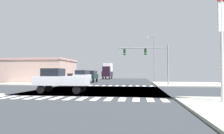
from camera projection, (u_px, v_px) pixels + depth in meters
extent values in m
cube|color=#34373C|center=(99.00, 90.00, 21.86)|extent=(14.00, 90.00, 0.05)
cube|color=#34373C|center=(99.00, 90.00, 21.86)|extent=(90.00, 12.00, 0.05)
cube|color=#B2ADA3|center=(191.00, 84.00, 32.01)|extent=(12.00, 12.00, 0.14)
cube|color=#B6AE9E|center=(42.00, 83.00, 35.50)|extent=(12.00, 12.00, 0.14)
cube|color=silver|center=(8.00, 97.00, 15.40)|extent=(0.50, 2.00, 0.01)
cube|color=silver|center=(20.00, 97.00, 15.27)|extent=(0.50, 2.00, 0.01)
cube|color=silver|center=(32.00, 98.00, 15.14)|extent=(0.50, 2.00, 0.01)
cube|color=silver|center=(44.00, 98.00, 15.00)|extent=(0.50, 2.00, 0.01)
cube|color=silver|center=(57.00, 98.00, 14.87)|extent=(0.50, 2.00, 0.01)
cube|color=silver|center=(69.00, 98.00, 14.73)|extent=(0.50, 2.00, 0.01)
cube|color=silver|center=(82.00, 99.00, 14.60)|extent=(0.50, 2.00, 0.01)
cube|color=silver|center=(95.00, 99.00, 14.46)|extent=(0.50, 2.00, 0.01)
cube|color=silver|center=(109.00, 99.00, 14.33)|extent=(0.50, 2.00, 0.01)
cube|color=silver|center=(122.00, 99.00, 14.20)|extent=(0.50, 2.00, 0.01)
cube|color=silver|center=(136.00, 100.00, 14.06)|extent=(0.50, 2.00, 0.01)
cube|color=silver|center=(150.00, 100.00, 13.93)|extent=(0.50, 2.00, 0.01)
cube|color=silver|center=(165.00, 100.00, 13.79)|extent=(0.50, 2.00, 0.01)
cube|color=silver|center=(65.00, 85.00, 30.00)|extent=(0.50, 2.00, 0.01)
cube|color=silver|center=(71.00, 85.00, 29.87)|extent=(0.50, 2.00, 0.01)
cube|color=silver|center=(78.00, 85.00, 29.73)|extent=(0.50, 2.00, 0.01)
cube|color=silver|center=(84.00, 85.00, 29.60)|extent=(0.50, 2.00, 0.01)
cube|color=silver|center=(91.00, 85.00, 29.46)|extent=(0.50, 2.00, 0.01)
cube|color=silver|center=(97.00, 86.00, 29.33)|extent=(0.50, 2.00, 0.01)
cube|color=silver|center=(104.00, 86.00, 29.19)|extent=(0.50, 2.00, 0.01)
cube|color=silver|center=(110.00, 86.00, 29.06)|extent=(0.50, 2.00, 0.01)
cube|color=silver|center=(117.00, 86.00, 28.93)|extent=(0.50, 2.00, 0.01)
cube|color=silver|center=(124.00, 86.00, 28.79)|extent=(0.50, 2.00, 0.01)
cube|color=silver|center=(130.00, 86.00, 28.66)|extent=(0.50, 2.00, 0.01)
cube|color=silver|center=(137.00, 86.00, 28.52)|extent=(0.50, 2.00, 0.01)
cube|color=silver|center=(144.00, 86.00, 28.39)|extent=(0.50, 2.00, 0.01)
cube|color=silver|center=(151.00, 86.00, 28.25)|extent=(0.50, 2.00, 0.01)
cylinder|color=gray|center=(168.00, 65.00, 28.48)|extent=(0.20, 0.20, 6.02)
cylinder|color=gray|center=(143.00, 48.00, 29.04)|extent=(7.21, 0.14, 0.14)
cube|color=#1E5123|center=(145.00, 52.00, 28.98)|extent=(0.32, 0.40, 1.00)
sphere|color=black|center=(146.00, 49.00, 28.75)|extent=(0.22, 0.22, 0.22)
sphere|color=black|center=(146.00, 51.00, 28.74)|extent=(0.22, 0.22, 0.22)
sphere|color=green|center=(146.00, 53.00, 28.73)|extent=(0.22, 0.22, 0.22)
cube|color=#1E5123|center=(125.00, 52.00, 29.39)|extent=(0.32, 0.40, 1.00)
sphere|color=black|center=(124.00, 50.00, 29.16)|extent=(0.22, 0.22, 0.22)
sphere|color=black|center=(124.00, 52.00, 29.15)|extent=(0.22, 0.22, 0.22)
sphere|color=green|center=(124.00, 54.00, 29.14)|extent=(0.22, 0.22, 0.22)
cylinder|color=silver|center=(222.00, 41.00, 12.19)|extent=(0.18, 0.18, 7.84)
cylinder|color=gray|center=(154.00, 59.00, 40.36)|extent=(0.16, 0.16, 9.38)
cylinder|color=gray|center=(151.00, 37.00, 40.58)|extent=(1.40, 0.10, 0.10)
ellipsoid|color=silver|center=(147.00, 38.00, 40.68)|extent=(0.60, 0.32, 0.20)
cube|color=#C1A094|center=(35.00, 72.00, 39.63)|extent=(14.35, 9.26, 4.24)
cube|color=tan|center=(35.00, 60.00, 39.70)|extent=(14.65, 9.56, 0.40)
cube|color=black|center=(70.00, 78.00, 34.83)|extent=(0.24, 2.20, 1.80)
cylinder|color=black|center=(41.00, 89.00, 18.24)|extent=(0.74, 0.26, 0.74)
cylinder|color=black|center=(49.00, 88.00, 19.82)|extent=(0.74, 0.26, 0.74)
cylinder|color=black|center=(77.00, 90.00, 17.77)|extent=(0.74, 0.26, 0.74)
cylinder|color=black|center=(82.00, 88.00, 19.35)|extent=(0.74, 0.26, 0.74)
cube|color=silver|center=(62.00, 81.00, 18.82)|extent=(5.10, 2.00, 0.86)
cube|color=black|center=(53.00, 72.00, 18.96)|extent=(1.79, 1.76, 0.75)
cylinder|color=black|center=(93.00, 81.00, 37.72)|extent=(0.26, 0.74, 0.74)
cylinder|color=black|center=(85.00, 81.00, 37.93)|extent=(0.26, 0.74, 0.74)
cylinder|color=black|center=(97.00, 80.00, 40.81)|extent=(0.26, 0.74, 0.74)
cylinder|color=black|center=(89.00, 80.00, 41.02)|extent=(0.26, 0.74, 0.74)
cube|color=black|center=(91.00, 76.00, 39.39)|extent=(1.96, 4.60, 0.88)
cube|color=black|center=(91.00, 72.00, 39.42)|extent=(1.69, 3.22, 0.72)
cylinder|color=black|center=(109.00, 78.00, 57.28)|extent=(0.26, 0.80, 0.80)
cylinder|color=black|center=(103.00, 78.00, 57.54)|extent=(0.26, 0.80, 0.80)
cylinder|color=black|center=(112.00, 77.00, 62.13)|extent=(0.26, 0.80, 0.80)
cylinder|color=black|center=(106.00, 77.00, 62.39)|extent=(0.26, 0.80, 0.80)
cube|color=black|center=(107.00, 74.00, 59.87)|extent=(2.40, 7.20, 1.49)
cube|color=white|center=(108.00, 67.00, 61.00)|extent=(2.30, 4.18, 2.56)
cube|color=black|center=(106.00, 69.00, 57.77)|extent=(2.11, 2.02, 1.49)
cylinder|color=black|center=(84.00, 82.00, 31.50)|extent=(0.26, 0.74, 0.74)
cylinder|color=black|center=(75.00, 82.00, 31.71)|extent=(0.26, 0.74, 0.74)
cylinder|color=black|center=(89.00, 81.00, 34.60)|extent=(0.26, 0.74, 0.74)
cylinder|color=black|center=(81.00, 81.00, 34.81)|extent=(0.26, 0.74, 0.74)
cube|color=silver|center=(83.00, 77.00, 33.18)|extent=(1.96, 4.60, 0.88)
cube|color=black|center=(83.00, 72.00, 33.20)|extent=(1.69, 3.22, 0.72)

